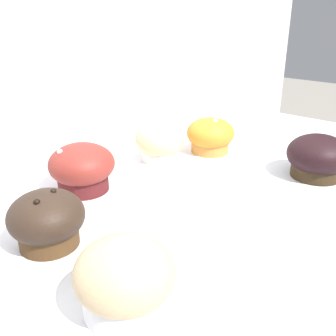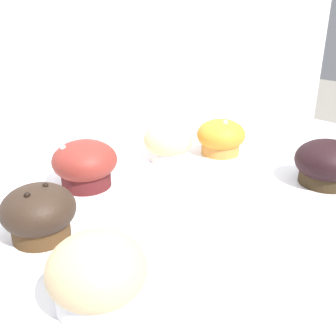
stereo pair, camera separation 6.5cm
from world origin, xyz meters
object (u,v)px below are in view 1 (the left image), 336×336
muffin_front_center (125,279)px  muffin_front_left (160,142)px  muffin_back_right (318,157)px  muffin_back_center (47,220)px  muffin_front_right (82,168)px  muffin_back_left (210,136)px

muffin_front_center → muffin_front_left: muffin_front_center is taller
muffin_front_left → muffin_back_right: bearing=-67.6°
muffin_front_left → muffin_back_center: 0.34m
muffin_back_right → muffin_front_right: size_ratio=1.01×
muffin_back_left → muffin_back_right: size_ratio=0.91×
muffin_front_center → muffin_back_center: muffin_front_center is taller
muffin_back_center → muffin_back_left: bearing=3.6°
muffin_front_center → muffin_back_right: bearing=-4.1°
muffin_front_center → muffin_back_right: 0.46m
muffin_front_center → muffin_front_left: 0.43m
muffin_front_center → muffin_back_right: size_ratio=0.94×
muffin_front_center → muffin_front_right: same height
muffin_back_right → muffin_front_right: muffin_front_right is taller
muffin_front_center → muffin_front_right: 0.30m
muffin_front_center → muffin_back_right: muffin_front_center is taller
muffin_front_center → muffin_front_left: bearing=35.1°
muffin_back_left → muffin_front_left: bearing=151.7°
muffin_front_right → muffin_front_center: bearing=-121.6°
muffin_back_left → muffin_front_left: 0.12m
muffin_back_left → muffin_front_right: bearing=167.2°
muffin_back_center → muffin_front_left: bearing=14.1°
muffin_back_right → muffin_front_center: bearing=175.9°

